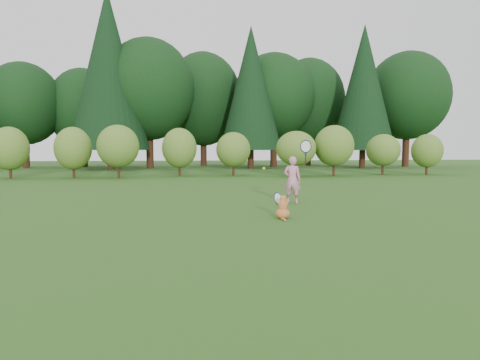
{
  "coord_description": "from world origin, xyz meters",
  "views": [
    {
      "loc": [
        -1.15,
        -9.39,
        1.45
      ],
      "look_at": [
        0.2,
        0.8,
        0.7
      ],
      "focal_mm": 30.0,
      "sensor_mm": 36.0,
      "label": 1
    }
  ],
  "objects": [
    {
      "name": "woodland_backdrop",
      "position": [
        0.0,
        23.0,
        7.5
      ],
      "size": [
        48.0,
        10.0,
        15.0
      ],
      "primitive_type": null,
      "color": "black",
      "rests_on": "ground"
    },
    {
      "name": "ground",
      "position": [
        0.0,
        0.0,
        0.0
      ],
      "size": [
        100.0,
        100.0,
        0.0
      ],
      "primitive_type": "plane",
      "color": "#2C5117",
      "rests_on": "ground"
    },
    {
      "name": "child",
      "position": [
        1.74,
        1.33,
        0.68
      ],
      "size": [
        0.77,
        0.5,
        1.95
      ],
      "rotation": [
        0.0,
        0.0,
        2.77
      ],
      "color": "pink",
      "rests_on": "ground"
    },
    {
      "name": "cat",
      "position": [
        0.88,
        -1.03,
        0.26
      ],
      "size": [
        0.51,
        0.78,
        0.69
      ],
      "rotation": [
        0.0,
        0.0,
        -0.41
      ],
      "color": "#C04824",
      "rests_on": "ground"
    },
    {
      "name": "tennis_ball",
      "position": [
        0.9,
        1.18,
        0.98
      ],
      "size": [
        0.07,
        0.07,
        0.07
      ],
      "color": "#D6E51B",
      "rests_on": "ground"
    },
    {
      "name": "shrub_row",
      "position": [
        0.0,
        13.0,
        1.4
      ],
      "size": [
        28.0,
        3.0,
        2.8
      ],
      "primitive_type": null,
      "color": "#426A21",
      "rests_on": "ground"
    }
  ]
}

